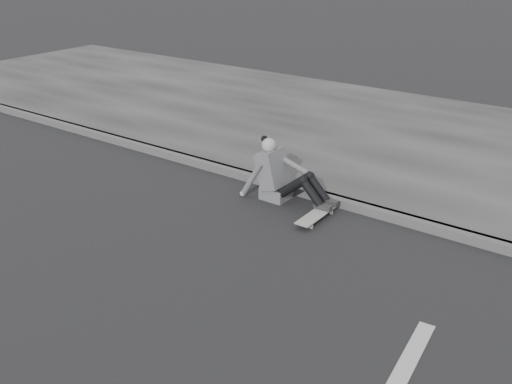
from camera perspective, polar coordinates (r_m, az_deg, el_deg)
ground at (r=6.20m, az=-6.48°, el=-8.75°), size 80.00×80.00×0.00m
curb at (r=8.02m, az=5.81°, el=-0.24°), size 24.00×0.16×0.12m
sidewalk at (r=10.58m, az=14.12°, el=5.25°), size 24.00×6.00×0.12m
skateboard at (r=7.41m, az=6.08°, el=-2.28°), size 0.20×0.78×0.09m
seated_woman at (r=7.83m, az=2.43°, el=1.65°), size 1.38×0.46×0.88m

